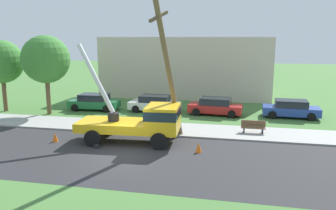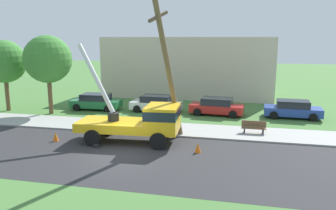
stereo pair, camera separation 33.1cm
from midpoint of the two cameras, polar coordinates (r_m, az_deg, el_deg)
ground_plane at (r=29.97m, az=0.35°, el=-0.91°), size 120.00×120.00×0.00m
road_asphalt at (r=18.85m, az=-7.57°, el=-8.44°), size 80.00×8.24×0.01m
sidewalk_strip at (r=24.11m, az=-2.81°, el=-3.84°), size 80.00×3.37×0.10m
utility_truck at (r=20.66m, az=-4.01°, el=-2.54°), size 6.90×3.21×5.98m
leaning_utility_pole at (r=20.36m, az=0.54°, el=5.87°), size 1.47×3.45×8.62m
traffic_cone_ahead at (r=19.17m, az=5.55°, el=-7.19°), size 0.36×0.36×0.56m
traffic_cone_behind at (r=22.20m, az=-18.03°, el=-5.11°), size 0.36×0.36×0.56m
parked_sedan_green at (r=30.85m, az=-11.75°, el=0.55°), size 4.46×2.13×1.42m
parked_sedan_white at (r=29.42m, az=-1.68°, el=0.27°), size 4.47×2.14×1.42m
parked_sedan_red at (r=28.45m, az=8.55°, el=-0.24°), size 4.54×2.26×1.42m
parked_sedan_blue at (r=28.90m, az=20.59°, el=-0.66°), size 4.47×2.14×1.42m
park_bench at (r=23.26m, az=14.66°, el=-3.72°), size 1.60×0.45×0.90m
roadside_tree_near at (r=29.72m, az=-19.33°, el=7.27°), size 3.93×3.93×6.56m
roadside_tree_far at (r=32.52m, az=-25.63°, el=6.60°), size 3.69×3.69×6.17m
lowrise_building_backdrop at (r=37.29m, az=3.69°, el=6.44°), size 18.00×6.00×6.40m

